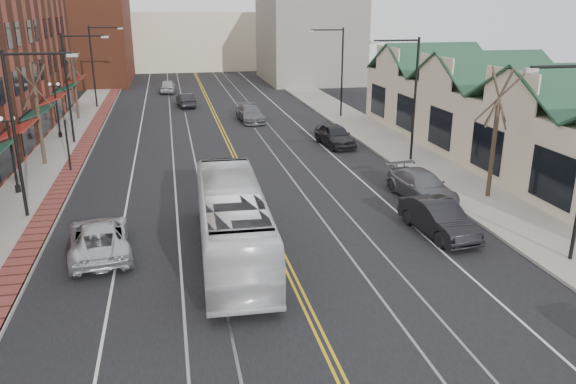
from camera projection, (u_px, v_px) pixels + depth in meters
name	position (u px, v px, depth m)	size (l,w,h in m)	color
sidewalk_left	(34.00, 192.00, 31.46)	(4.00, 120.00, 0.15)	gray
sidewalk_right	(430.00, 168.00, 36.20)	(4.00, 120.00, 0.15)	gray
building_right	(518.00, 130.00, 36.68)	(8.00, 36.00, 4.60)	beige
backdrop_left	(74.00, 29.00, 74.87)	(14.00, 18.00, 14.00)	brown
backdrop_mid	(191.00, 40.00, 92.73)	(22.00, 14.00, 9.00)	beige
backdrop_right	(308.00, 40.00, 76.82)	(12.00, 16.00, 11.00)	slate
streetlight_l_1	(22.00, 118.00, 26.37)	(3.33, 0.25, 8.00)	black
streetlight_l_2	(73.00, 77.00, 41.22)	(3.33, 0.25, 8.00)	black
streetlight_l_3	(97.00, 58.00, 56.06)	(3.33, 0.25, 8.00)	black
streetlight_r_1	(409.00, 87.00, 36.30)	(3.33, 0.25, 8.00)	black
streetlight_r_2	(338.00, 63.00, 51.14)	(3.33, 0.25, 8.00)	black
lamppost_l_2	(13.00, 156.00, 30.63)	(0.84, 0.28, 4.27)	black
lamppost_l_3	(57.00, 111.00, 43.62)	(0.84, 0.28, 4.27)	black
tree_left_near	(38.00, 113.00, 35.84)	(1.78, 1.37, 6.48)	#382B21
tree_left_far	(75.00, 84.00, 50.76)	(1.66, 1.28, 6.02)	#382B21
tree_right_mid	(495.00, 131.00, 29.57)	(1.90, 1.46, 6.93)	#382B21
traffic_signal	(67.00, 136.00, 34.73)	(0.18, 0.15, 3.80)	black
transit_bus	(232.00, 222.00, 23.19)	(2.61, 11.14, 3.10)	white
parked_suv	(99.00, 238.00, 23.64)	(2.43, 5.27, 1.47)	silver
parked_car_b	(439.00, 218.00, 25.69)	(1.66, 4.77, 1.57)	black
parked_car_c	(421.00, 186.00, 30.39)	(2.13, 5.23, 1.52)	#5D5E64
parked_car_d	(335.00, 135.00, 41.91)	(1.92, 4.77, 1.63)	black
distant_car_left	(186.00, 100.00, 58.04)	(1.48, 4.25, 1.40)	black
distant_car_right	(250.00, 114.00, 50.70)	(2.02, 4.98, 1.44)	slate
distant_car_far	(168.00, 86.00, 67.45)	(1.82, 4.53, 1.54)	#A0A3A7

